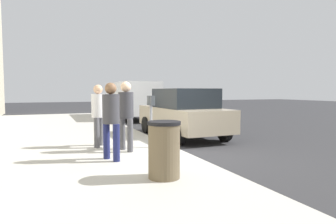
% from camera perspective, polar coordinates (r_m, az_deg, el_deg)
% --- Properties ---
extents(ground_plane, '(80.00, 80.00, 0.00)m').
position_cam_1_polar(ground_plane, '(7.86, 2.54, -8.35)').
color(ground_plane, '#2B2B2D').
rests_on(ground_plane, ground).
extents(sidewalk_slab, '(28.00, 6.00, 0.15)m').
position_cam_1_polar(sidewalk_slab, '(7.17, -20.15, -9.21)').
color(sidewalk_slab, '#A8A59E').
rests_on(sidewalk_slab, ground_plane).
extents(parking_meter, '(0.36, 0.12, 1.41)m').
position_cam_1_polar(parking_meter, '(8.04, -3.28, 0.33)').
color(parking_meter, gray).
rests_on(parking_meter, sidewalk_slab).
extents(pedestrian_at_meter, '(0.52, 0.39, 1.78)m').
position_cam_1_polar(pedestrian_at_meter, '(7.66, -8.07, 0.35)').
color(pedestrian_at_meter, '#47474C').
rests_on(pedestrian_at_meter, sidewalk_slab).
extents(pedestrian_bystander, '(0.49, 0.38, 1.72)m').
position_cam_1_polar(pedestrian_bystander, '(6.68, -10.89, -0.57)').
color(pedestrian_bystander, '#191E4C').
rests_on(pedestrian_bystander, sidewalk_slab).
extents(parking_officer, '(0.49, 0.37, 1.71)m').
position_cam_1_polar(parking_officer, '(8.40, -13.22, 0.26)').
color(parking_officer, '#47474C').
rests_on(parking_officer, sidewalk_slab).
extents(parked_sedan_near, '(4.46, 2.08, 1.77)m').
position_cam_1_polar(parked_sedan_near, '(10.82, 2.91, -0.14)').
color(parked_sedan_near, gray).
rests_on(parked_sedan_near, ground_plane).
extents(parked_van_far, '(5.22, 2.16, 2.18)m').
position_cam_1_polar(parked_van_far, '(17.63, -7.06, 2.65)').
color(parked_van_far, silver).
rests_on(parked_van_far, ground_plane).
extents(trash_bin, '(0.59, 0.59, 1.01)m').
position_cam_1_polar(trash_bin, '(5.28, -0.76, -7.23)').
color(trash_bin, brown).
rests_on(trash_bin, sidewalk_slab).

